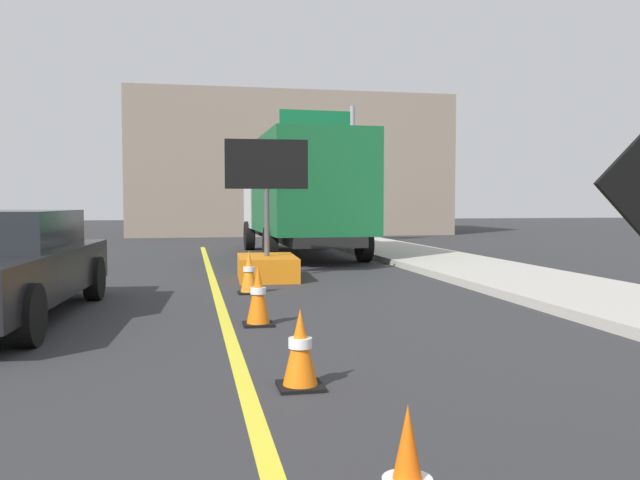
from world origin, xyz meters
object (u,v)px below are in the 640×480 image
at_px(traffic_cone_far_lane, 258,295).
at_px(traffic_cone_curbside, 249,272).
at_px(arrow_board_trailer, 267,254).
at_px(highway_guide_sign, 332,149).
at_px(traffic_cone_mid_lane, 300,349).
at_px(box_truck, 303,192).

relative_size(traffic_cone_far_lane, traffic_cone_curbside, 1.05).
distance_m(arrow_board_trailer, highway_guide_sign, 11.66).
height_order(traffic_cone_mid_lane, traffic_cone_far_lane, traffic_cone_far_lane).
distance_m(traffic_cone_mid_lane, traffic_cone_far_lane, 2.74).
bearing_deg(traffic_cone_far_lane, highway_guide_sign, 74.49).
distance_m(box_truck, traffic_cone_far_lane, 10.35).
bearing_deg(box_truck, arrow_board_trailer, -107.10).
bearing_deg(highway_guide_sign, arrow_board_trailer, -108.73).
relative_size(arrow_board_trailer, traffic_cone_mid_lane, 4.22).
bearing_deg(traffic_cone_curbside, arrow_board_trailer, 75.08).
relative_size(highway_guide_sign, traffic_cone_mid_lane, 7.81).
relative_size(arrow_board_trailer, highway_guide_sign, 0.54).
bearing_deg(traffic_cone_mid_lane, traffic_cone_curbside, 89.05).
distance_m(box_truck, traffic_cone_curbside, 7.64).
xyz_separation_m(arrow_board_trailer, highway_guide_sign, (3.62, 10.69, 2.94)).
xyz_separation_m(arrow_board_trailer, box_truck, (1.61, 5.23, 1.29)).
distance_m(box_truck, traffic_cone_mid_lane, 13.01).
bearing_deg(highway_guide_sign, traffic_cone_mid_lane, -103.11).
height_order(highway_guide_sign, traffic_cone_mid_lane, highway_guide_sign).
bearing_deg(box_truck, traffic_cone_curbside, -106.51).
xyz_separation_m(highway_guide_sign, traffic_cone_mid_lane, (-4.24, -18.20, -3.11)).
height_order(box_truck, traffic_cone_far_lane, box_truck).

